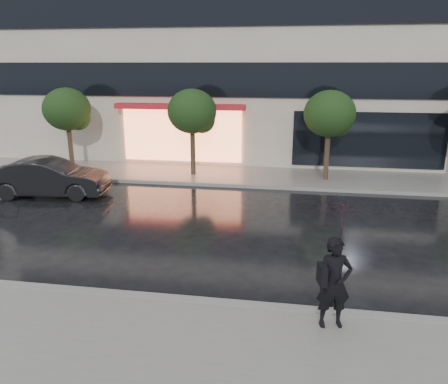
# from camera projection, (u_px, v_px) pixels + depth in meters

# --- Properties ---
(ground) EXTENTS (120.00, 120.00, 0.00)m
(ground) POSITION_uv_depth(u_px,v_px,m) (222.00, 284.00, 10.37)
(ground) COLOR black
(ground) RESTS_ON ground
(sidewalk_near) EXTENTS (60.00, 4.50, 0.12)m
(sidewalk_near) POSITION_uv_depth(u_px,v_px,m) (190.00, 374.00, 7.27)
(sidewalk_near) COLOR slate
(sidewalk_near) RESTS_ON ground
(sidewalk_far) EXTENTS (60.00, 3.50, 0.12)m
(sidewalk_far) POSITION_uv_depth(u_px,v_px,m) (258.00, 176.00, 20.06)
(sidewalk_far) COLOR slate
(sidewalk_far) RESTS_ON ground
(curb_near) EXTENTS (60.00, 0.25, 0.14)m
(curb_near) POSITION_uv_depth(u_px,v_px,m) (214.00, 303.00, 9.40)
(curb_near) COLOR gray
(curb_near) RESTS_ON ground
(curb_far) EXTENTS (60.00, 0.25, 0.14)m
(curb_far) POSITION_uv_depth(u_px,v_px,m) (255.00, 186.00, 18.40)
(curb_far) COLOR gray
(curb_far) RESTS_ON ground
(tree_far_west) EXTENTS (2.20, 2.20, 3.99)m
(tree_far_west) POSITION_uv_depth(u_px,v_px,m) (69.00, 111.00, 20.41)
(tree_far_west) COLOR #33261C
(tree_far_west) RESTS_ON ground
(tree_mid_west) EXTENTS (2.20, 2.20, 3.99)m
(tree_mid_west) POSITION_uv_depth(u_px,v_px,m) (194.00, 113.00, 19.49)
(tree_mid_west) COLOR #33261C
(tree_mid_west) RESTS_ON ground
(tree_mid_east) EXTENTS (2.20, 2.20, 3.99)m
(tree_mid_east) POSITION_uv_depth(u_px,v_px,m) (331.00, 115.00, 18.58)
(tree_mid_east) COLOR #33261C
(tree_mid_east) RESTS_ON ground
(parked_car) EXTENTS (4.70, 2.11, 1.50)m
(parked_car) POSITION_uv_depth(u_px,v_px,m) (49.00, 178.00, 17.07)
(parked_car) COLOR black
(parked_car) RESTS_ON ground
(pedestrian_with_umbrella) EXTENTS (1.14, 1.15, 2.50)m
(pedestrian_with_umbrella) POSITION_uv_depth(u_px,v_px,m) (339.00, 250.00, 8.10)
(pedestrian_with_umbrella) COLOR black
(pedestrian_with_umbrella) RESTS_ON sidewalk_near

